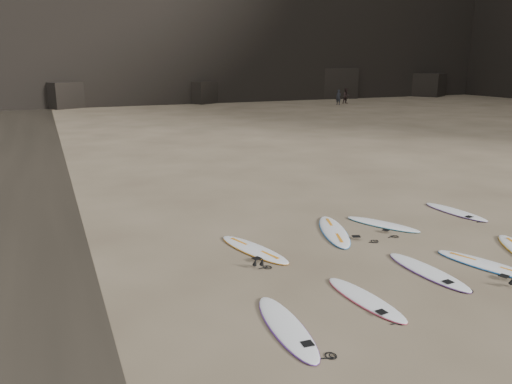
# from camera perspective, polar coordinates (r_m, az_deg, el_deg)

# --- Properties ---
(ground) EXTENTS (240.00, 240.00, 0.00)m
(ground) POSITION_cam_1_polar(r_m,az_deg,el_deg) (12.02, 19.62, -8.47)
(ground) COLOR #897559
(ground) RESTS_ON ground
(surfboard_0) EXTENTS (0.75, 2.44, 0.09)m
(surfboard_0) POSITION_cam_1_polar(r_m,az_deg,el_deg) (9.10, 3.52, -15.10)
(surfboard_0) COLOR white
(surfboard_0) RESTS_ON ground
(surfboard_1) EXTENTS (0.77, 2.25, 0.08)m
(surfboard_1) POSITION_cam_1_polar(r_m,az_deg,el_deg) (10.26, 12.37, -11.81)
(surfboard_1) COLOR white
(surfboard_1) RESTS_ON ground
(surfboard_2) EXTENTS (0.72, 2.40, 0.09)m
(surfboard_2) POSITION_cam_1_polar(r_m,az_deg,el_deg) (11.85, 19.03, -8.53)
(surfboard_2) COLOR white
(surfboard_2) RESTS_ON ground
(surfboard_3) EXTENTS (1.35, 2.49, 0.09)m
(surfboard_3) POSITION_cam_1_polar(r_m,az_deg,el_deg) (12.69, 24.95, -7.56)
(surfboard_3) COLOR white
(surfboard_3) RESTS_ON ground
(surfboard_5) EXTENTS (1.28, 2.51, 0.09)m
(surfboard_5) POSITION_cam_1_polar(r_m,az_deg,el_deg) (12.44, -0.24, -6.54)
(surfboard_5) COLOR white
(surfboard_5) RESTS_ON ground
(surfboard_6) EXTENTS (1.48, 2.70, 0.10)m
(surfboard_6) POSITION_cam_1_polar(r_m,az_deg,el_deg) (13.86, 8.91, -4.41)
(surfboard_6) COLOR white
(surfboard_6) RESTS_ON ground
(surfboard_7) EXTENTS (1.53, 2.19, 0.08)m
(surfboard_7) POSITION_cam_1_polar(r_m,az_deg,el_deg) (14.73, 14.26, -3.56)
(surfboard_7) COLOR white
(surfboard_7) RESTS_ON ground
(surfboard_8) EXTENTS (0.80, 2.30, 0.08)m
(surfboard_8) POSITION_cam_1_polar(r_m,az_deg,el_deg) (16.61, 21.83, -2.09)
(surfboard_8) COLOR white
(surfboard_8) RESTS_ON ground
(person_a) EXTENTS (0.61, 0.68, 1.57)m
(person_a) POSITION_cam_1_polar(r_m,az_deg,el_deg) (53.31, 9.41, 10.63)
(person_a) COLOR black
(person_a) RESTS_ON ground
(person_b) EXTENTS (0.81, 0.64, 1.63)m
(person_b) POSITION_cam_1_polar(r_m,az_deg,el_deg) (55.09, 10.27, 10.76)
(person_b) COLOR black
(person_b) RESTS_ON ground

